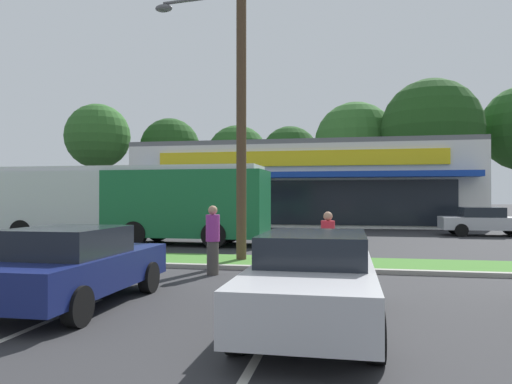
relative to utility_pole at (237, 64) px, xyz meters
name	(u,v)px	position (x,y,z in m)	size (l,w,h in m)	color
grass_median	(174,259)	(-1.98, -0.02, -5.92)	(56.00, 2.20, 0.12)	#427A2D
curb_lip	(159,265)	(-1.98, -1.24, -5.92)	(56.00, 0.24, 0.12)	#99968C
parking_stripe_2	(17,334)	(-1.46, -7.88, -5.98)	(0.12, 4.80, 0.01)	silver
parking_stripe_3	(267,340)	(2.17, -7.46, -5.98)	(0.12, 4.80, 0.01)	silver
storefront_building	(306,185)	(0.10, 22.29, -3.18)	(22.62, 13.98, 5.61)	silver
tree_far_left	(98,136)	(-20.40, 28.51, 1.71)	(6.16, 6.16, 10.80)	#473323
tree_left	(170,148)	(-14.26, 31.58, 0.76)	(5.91, 5.91, 9.72)	#473323
tree_mid_left	(237,156)	(-7.58, 32.46, -0.09)	(6.11, 6.11, 8.96)	#473323
tree_mid	(290,155)	(-2.39, 32.89, -0.04)	(5.67, 5.67, 8.80)	#473323
tree_mid_right	(356,143)	(3.87, 31.54, 0.90)	(7.56, 7.56, 10.67)	#473323
tree_right	(432,129)	(10.08, 28.42, 1.64)	(8.32, 8.32, 11.80)	#473323
utility_pole	(237,64)	(0.00, 0.00, 0.00)	(3.07, 2.40, 11.26)	#4C3826
city_bus	(127,202)	(-6.01, 5.09, -4.22)	(12.07, 2.75, 3.25)	#196638
bus_stop_bench	(10,249)	(-6.23, -1.89, -5.48)	(1.60, 0.45, 0.95)	brown
car_0	(485,221)	(10.02, 12.00, -5.24)	(4.36, 1.96, 1.44)	#B7B7BC
car_1	(313,278)	(2.76, -6.61, -5.24)	(1.94, 4.78, 1.43)	#B7B7BC
car_2	(73,265)	(-1.69, -6.07, -5.24)	(2.00, 4.35, 1.45)	navy
pedestrian_near_bench	(328,246)	(2.80, -2.51, -5.16)	(0.33, 0.33, 1.64)	#726651
pedestrian_by_pole	(213,240)	(-0.13, -2.22, -5.10)	(0.36, 0.36, 1.77)	#47423D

